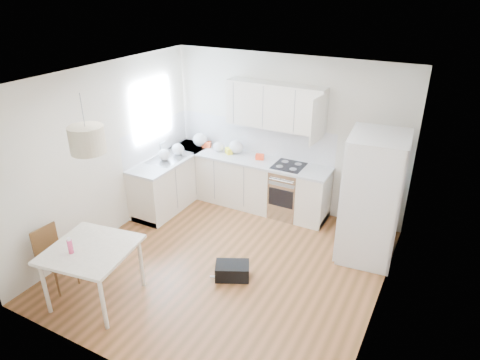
# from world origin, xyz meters

# --- Properties ---
(floor) EXTENTS (4.20, 4.20, 0.00)m
(floor) POSITION_xyz_m (0.00, 0.00, 0.00)
(floor) COLOR brown
(floor) RESTS_ON ground
(ceiling) EXTENTS (4.20, 4.20, 0.00)m
(ceiling) POSITION_xyz_m (0.00, 0.00, 2.70)
(ceiling) COLOR white
(ceiling) RESTS_ON wall_back
(wall_back) EXTENTS (4.20, 0.00, 4.20)m
(wall_back) POSITION_xyz_m (0.00, 2.10, 1.35)
(wall_back) COLOR beige
(wall_back) RESTS_ON floor
(wall_left) EXTENTS (0.00, 4.20, 4.20)m
(wall_left) POSITION_xyz_m (-2.10, 0.00, 1.35)
(wall_left) COLOR beige
(wall_left) RESTS_ON floor
(wall_right) EXTENTS (0.00, 4.20, 4.20)m
(wall_right) POSITION_xyz_m (2.10, 0.00, 1.35)
(wall_right) COLOR beige
(wall_right) RESTS_ON floor
(window_glassblock) EXTENTS (0.02, 1.00, 1.00)m
(window_glassblock) POSITION_xyz_m (-2.09, 1.15, 1.75)
(window_glassblock) COLOR #BFE0F9
(window_glassblock) RESTS_ON wall_left
(cabinets_back) EXTENTS (3.00, 0.60, 0.88)m
(cabinets_back) POSITION_xyz_m (-0.60, 1.80, 0.44)
(cabinets_back) COLOR white
(cabinets_back) RESTS_ON floor
(cabinets_left) EXTENTS (0.60, 1.80, 0.88)m
(cabinets_left) POSITION_xyz_m (-1.80, 1.20, 0.44)
(cabinets_left) COLOR white
(cabinets_left) RESTS_ON floor
(counter_back) EXTENTS (3.02, 0.64, 0.04)m
(counter_back) POSITION_xyz_m (-0.60, 1.80, 0.90)
(counter_back) COLOR silver
(counter_back) RESTS_ON cabinets_back
(counter_left) EXTENTS (0.64, 1.82, 0.04)m
(counter_left) POSITION_xyz_m (-1.80, 1.20, 0.90)
(counter_left) COLOR silver
(counter_left) RESTS_ON cabinets_left
(backsplash_back) EXTENTS (3.00, 0.01, 0.58)m
(backsplash_back) POSITION_xyz_m (-0.60, 2.09, 1.21)
(backsplash_back) COLOR white
(backsplash_back) RESTS_ON wall_back
(backsplash_left) EXTENTS (0.01, 1.80, 0.58)m
(backsplash_left) POSITION_xyz_m (-2.09, 1.20, 1.21)
(backsplash_left) COLOR white
(backsplash_left) RESTS_ON wall_left
(upper_cabinets) EXTENTS (1.70, 0.32, 0.75)m
(upper_cabinets) POSITION_xyz_m (-0.15, 1.94, 1.88)
(upper_cabinets) COLOR white
(upper_cabinets) RESTS_ON wall_back
(range_oven) EXTENTS (0.50, 0.61, 0.88)m
(range_oven) POSITION_xyz_m (0.20, 1.80, 0.44)
(range_oven) COLOR #B1B3B6
(range_oven) RESTS_ON floor
(sink) EXTENTS (0.50, 0.80, 0.16)m
(sink) POSITION_xyz_m (-1.80, 1.15, 0.92)
(sink) COLOR #B1B3B6
(sink) RESTS_ON counter_left
(refrigerator) EXTENTS (0.98, 1.03, 1.89)m
(refrigerator) POSITION_xyz_m (1.71, 1.25, 0.94)
(refrigerator) COLOR white
(refrigerator) RESTS_ON floor
(dining_table) EXTENTS (1.13, 1.13, 0.78)m
(dining_table) POSITION_xyz_m (-1.12, -1.41, 0.70)
(dining_table) COLOR beige
(dining_table) RESTS_ON floor
(dining_chair) EXTENTS (0.39, 0.39, 0.86)m
(dining_chair) POSITION_xyz_m (-1.74, -1.45, 0.43)
(dining_chair) COLOR #472B15
(dining_chair) RESTS_ON floor
(drink_bottle) EXTENTS (0.08, 0.08, 0.21)m
(drink_bottle) POSITION_xyz_m (-1.24, -1.59, 0.89)
(drink_bottle) COLOR #D53B6A
(drink_bottle) RESTS_ON dining_table
(gym_bag) EXTENTS (0.55, 0.48, 0.21)m
(gym_bag) POSITION_xyz_m (0.21, -0.21, 0.11)
(gym_bag) COLOR black
(gym_bag) RESTS_ON floor
(pendant_lamp) EXTENTS (0.45, 0.45, 0.30)m
(pendant_lamp) POSITION_xyz_m (-0.99, -1.29, 2.18)
(pendant_lamp) COLOR beige
(pendant_lamp) RESTS_ON ceiling
(grocery_bag_a) EXTENTS (0.28, 0.24, 0.25)m
(grocery_bag_a) POSITION_xyz_m (-1.63, 1.89, 1.05)
(grocery_bag_a) COLOR white
(grocery_bag_a) RESTS_ON counter_back
(grocery_bag_b) EXTENTS (0.21, 0.18, 0.19)m
(grocery_bag_b) POSITION_xyz_m (-1.18, 1.82, 1.01)
(grocery_bag_b) COLOR white
(grocery_bag_b) RESTS_ON counter_back
(grocery_bag_c) EXTENTS (0.27, 0.23, 0.24)m
(grocery_bag_c) POSITION_xyz_m (-0.86, 1.89, 1.04)
(grocery_bag_c) COLOR white
(grocery_bag_c) RESTS_ON counter_back
(grocery_bag_d) EXTENTS (0.23, 0.19, 0.20)m
(grocery_bag_d) POSITION_xyz_m (-1.75, 1.35, 1.02)
(grocery_bag_d) COLOR white
(grocery_bag_d) RESTS_ON counter_back
(grocery_bag_e) EXTENTS (0.22, 0.19, 0.20)m
(grocery_bag_e) POSITION_xyz_m (-1.81, 1.03, 1.02)
(grocery_bag_e) COLOR white
(grocery_bag_e) RESTS_ON counter_left
(snack_orange) EXTENTS (0.16, 0.12, 0.10)m
(snack_orange) POSITION_xyz_m (-0.36, 1.83, 0.97)
(snack_orange) COLOR #F83B16
(snack_orange) RESTS_ON counter_back
(snack_yellow) EXTENTS (0.18, 0.17, 0.10)m
(snack_yellow) POSITION_xyz_m (-0.97, 1.81, 0.97)
(snack_yellow) COLOR yellow
(snack_yellow) RESTS_ON counter_back
(snack_red) EXTENTS (0.18, 0.14, 0.11)m
(snack_red) POSITION_xyz_m (-1.49, 1.90, 0.97)
(snack_red) COLOR #B53816
(snack_red) RESTS_ON counter_back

